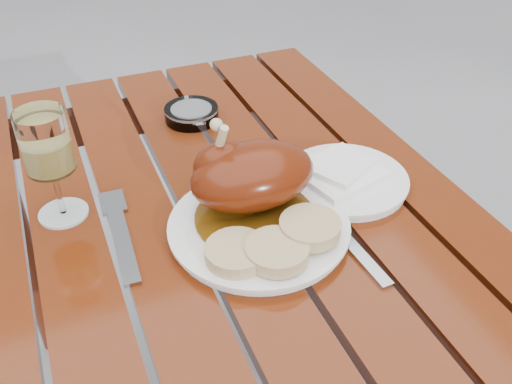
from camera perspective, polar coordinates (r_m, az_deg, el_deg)
table at (r=1.16m, az=-2.25°, el=-17.80°), size 0.80×1.20×0.75m
dinner_plate at (r=0.87m, az=0.29°, el=-3.60°), size 0.31×0.31×0.02m
roast_duck at (r=0.87m, az=-0.76°, el=1.63°), size 0.20×0.19×0.14m
bread_dumplings at (r=0.81m, az=1.91°, el=-5.16°), size 0.21×0.12×0.03m
wine_glass at (r=0.91m, az=-19.76°, el=2.40°), size 0.10×0.10×0.18m
side_plate at (r=0.98m, az=8.97°, el=1.14°), size 0.25×0.25×0.02m
napkin at (r=0.98m, az=8.25°, el=2.00°), size 0.16×0.15×0.01m
ashtray at (r=1.16m, az=-6.46°, el=7.80°), size 0.12×0.12×0.03m
fork at (r=0.89m, az=-13.31°, el=-4.50°), size 0.04×0.21×0.01m
knife at (r=0.87m, az=9.26°, el=-5.00°), size 0.03×0.20×0.01m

